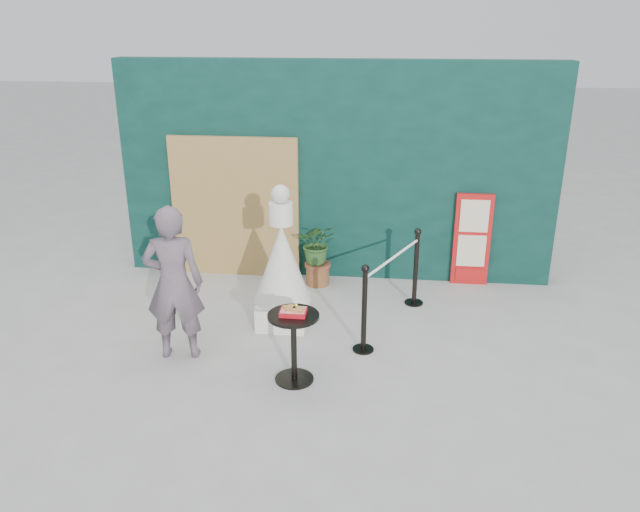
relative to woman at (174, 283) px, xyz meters
The scene contains 10 objects.
ground 1.82m from the woman, 21.05° to the right, with size 60.00×60.00×0.00m, color #ADAAA5.
back_wall 3.04m from the woman, 59.87° to the left, with size 6.00×0.30×3.00m, color #092B27.
bamboo_fence 2.37m from the woman, 87.72° to the left, with size 1.80×0.08×2.00m, color tan.
woman is the anchor object (origin of this frame).
menu_board 4.15m from the woman, 35.02° to the left, with size 0.50×0.07×1.30m.
statue 1.34m from the woman, 40.44° to the left, with size 0.68×0.68×1.75m.
cafe_table 1.44m from the woman, 15.28° to the right, with size 0.52×0.52×0.75m.
food_basket 1.39m from the woman, 15.16° to the right, with size 0.26×0.19×0.11m.
planter 2.50m from the woman, 58.63° to the left, with size 0.53×0.46×0.91m.
stanchion_barrier 2.54m from the woman, 22.92° to the left, with size 0.84×1.54×1.03m.
Camera 1 is at (0.74, -5.28, 3.51)m, focal length 35.00 mm.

